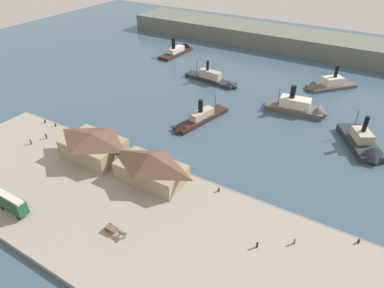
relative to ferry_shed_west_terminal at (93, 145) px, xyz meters
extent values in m
plane|color=#385166|center=(17.68, 9.92, -4.73)|extent=(320.00, 320.00, 0.00)
cube|color=gray|center=(17.68, -12.08, -4.13)|extent=(110.00, 36.00, 1.20)
cube|color=slate|center=(17.68, 6.32, -4.23)|extent=(110.00, 0.80, 1.00)
cube|color=#998466|center=(0.00, 0.00, -1.07)|extent=(15.35, 10.51, 4.91)
pyramid|color=brown|center=(0.00, 0.00, 2.40)|extent=(15.66, 11.04, 2.04)
cube|color=#998466|center=(18.68, -0.01, -1.33)|extent=(16.45, 8.78, 4.39)
pyramid|color=brown|center=(18.68, -0.01, 2.41)|extent=(16.78, 9.22, 3.11)
cube|color=#1E4C2D|center=(-0.09, -24.07, -1.11)|extent=(8.03, 2.21, 3.03)
cube|color=beige|center=(-0.09, -24.07, 0.66)|extent=(7.71, 1.55, 0.50)
cylinder|color=black|center=(2.72, -22.96, -3.08)|extent=(0.90, 0.18, 0.90)
cylinder|color=black|center=(2.72, -25.17, -3.08)|extent=(0.90, 0.18, 0.90)
cylinder|color=black|center=(-2.90, -22.96, -3.08)|extent=(0.90, 0.18, 0.90)
cylinder|color=black|center=(-2.90, -25.17, -3.08)|extent=(0.90, 0.18, 0.90)
cube|color=brown|center=(21.72, -17.44, -2.68)|extent=(2.58, 1.33, 0.50)
cylinder|color=#4C3828|center=(20.94, -16.77, -2.93)|extent=(1.20, 0.10, 1.20)
cylinder|color=#4C3828|center=(20.94, -18.10, -2.93)|extent=(1.20, 0.10, 1.20)
ellipsoid|color=#7A6651|center=(24.41, -17.44, -2.43)|extent=(2.00, 0.70, 0.90)
ellipsoid|color=#7A6651|center=(25.51, -17.44, -1.88)|extent=(0.70, 0.32, 0.44)
cylinder|color=#7A6651|center=(25.01, -17.24, -3.03)|extent=(0.16, 0.16, 1.00)
cylinder|color=#7A6651|center=(25.01, -17.64, -3.03)|extent=(0.16, 0.16, 1.00)
cylinder|color=#7A6651|center=(23.81, -17.24, -3.03)|extent=(0.16, 0.16, 1.00)
cylinder|color=#7A6651|center=(23.81, -17.64, -3.03)|extent=(0.16, 0.16, 1.00)
cylinder|color=#232328|center=(48.30, -6.07, -2.84)|extent=(0.40, 0.40, 1.37)
sphere|color=#CCA889|center=(48.30, -6.07, -2.03)|extent=(0.25, 0.25, 0.25)
cylinder|color=#6B5B4C|center=(54.20, -1.56, -2.88)|extent=(0.38, 0.38, 1.30)
sphere|color=#CCA889|center=(54.20, -1.56, -2.11)|extent=(0.24, 0.24, 0.24)
cylinder|color=#232328|center=(-18.15, -1.01, -2.77)|extent=(0.44, 0.44, 1.51)
sphere|color=#CCA889|center=(-18.15, -1.01, -1.88)|extent=(0.28, 0.28, 0.28)
cylinder|color=#33384C|center=(-19.49, -5.16, -2.80)|extent=(0.43, 0.43, 1.45)
sphere|color=#CCA889|center=(-19.49, -5.16, -1.94)|extent=(0.27, 0.27, 0.27)
cylinder|color=black|center=(-21.42, 5.01, -3.08)|extent=(0.44, 0.44, 0.90)
cylinder|color=black|center=(64.86, 5.08, -3.08)|extent=(0.44, 0.44, 0.90)
cylinder|color=black|center=(-26.03, 4.84, -3.08)|extent=(0.44, 0.44, 0.90)
cylinder|color=black|center=(34.73, 4.36, -3.08)|extent=(0.44, 0.44, 0.90)
cube|color=#514C47|center=(44.23, 80.46, -4.08)|extent=(17.44, 18.23, 1.29)
cone|color=#514C47|center=(37.78, 73.42, -4.08)|extent=(6.41, 6.28, 5.55)
cube|color=silver|center=(44.23, 80.46, -1.92)|extent=(7.93, 8.09, 3.03)
cylinder|color=black|center=(44.70, 80.97, 1.85)|extent=(1.32, 1.32, 4.51)
cube|color=#514C47|center=(37.63, 54.12, -3.82)|extent=(19.27, 8.91, 1.82)
cone|color=#514C47|center=(46.86, 55.22, -3.82)|extent=(4.05, 6.43, 6.08)
cube|color=silver|center=(37.63, 54.12, -1.36)|extent=(10.19, 5.63, 3.11)
cylinder|color=black|center=(36.28, 53.95, 2.26)|extent=(1.73, 1.73, 4.12)
cylinder|color=brown|center=(32.09, 53.45, -0.28)|extent=(0.24, 0.24, 5.26)
cube|color=black|center=(-27.94, 81.87, -4.07)|extent=(6.77, 20.50, 1.31)
cone|color=black|center=(-27.36, 91.96, -4.07)|extent=(5.27, 3.92, 5.07)
cube|color=silver|center=(-27.94, 81.87, -2.36)|extent=(4.26, 9.42, 2.10)
cylinder|color=black|center=(-28.04, 80.10, 1.18)|extent=(1.76, 1.76, 4.99)
cube|color=#23282D|center=(59.64, 43.65, -3.74)|extent=(15.00, 18.94, 1.97)
cone|color=#23282D|center=(64.14, 35.93, -3.74)|extent=(7.01, 5.92, 6.24)
cube|color=#B2A893|center=(59.64, 43.65, -1.40)|extent=(6.81, 7.61, 2.72)
cylinder|color=black|center=(59.60, 43.71, 2.25)|extent=(1.24, 1.24, 4.58)
cylinder|color=brown|center=(56.93, 48.28, 0.37)|extent=(0.24, 0.24, 6.25)
cube|color=#23282D|center=(1.44, 61.88, -4.03)|extent=(22.49, 7.13, 1.40)
cone|color=#23282D|center=(12.41, 60.56, -4.03)|extent=(4.44, 4.51, 4.07)
cube|color=#B2A893|center=(1.44, 61.88, -1.80)|extent=(9.26, 4.06, 3.06)
cylinder|color=black|center=(0.06, 62.05, 1.58)|extent=(1.04, 1.04, 3.70)
cylinder|color=brown|center=(-5.15, 62.67, -0.23)|extent=(0.24, 0.24, 6.19)
cube|color=black|center=(14.07, 32.86, -4.11)|extent=(9.39, 21.66, 1.24)
cone|color=black|center=(11.61, 22.57, -4.11)|extent=(4.91, 4.67, 4.14)
cube|color=#B2A893|center=(14.07, 32.86, -2.35)|extent=(4.90, 9.18, 2.27)
cylinder|color=black|center=(13.91, 32.20, 0.74)|extent=(1.52, 1.52, 3.91)
cylinder|color=brown|center=(15.55, 39.04, -0.74)|extent=(0.24, 0.24, 5.49)
cube|color=#60665B|center=(17.68, 119.92, -0.73)|extent=(180.00, 24.00, 8.00)
camera|label=1|loc=(59.27, -48.64, 48.65)|focal=31.19mm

